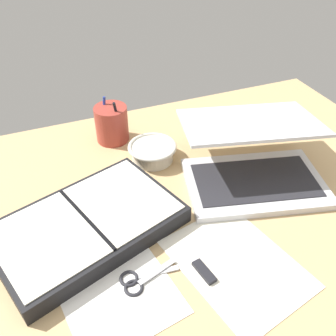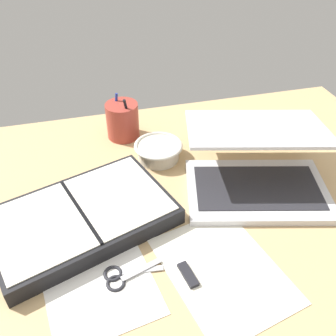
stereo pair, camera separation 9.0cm
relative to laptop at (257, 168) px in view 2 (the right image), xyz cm
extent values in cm
cube|color=tan|center=(-20.90, -4.26, -6.27)|extent=(140.00, 100.00, 2.00)
cube|color=silver|center=(-0.83, -3.31, -4.37)|extent=(39.44, 30.77, 1.80)
cube|color=#232328|center=(-0.83, -3.31, -3.35)|extent=(33.81, 23.52, 0.24)
cube|color=silver|center=(1.55, 6.18, 7.88)|extent=(39.41, 30.65, 4.17)
cube|color=silver|center=(1.44, 5.72, 7.81)|extent=(36.13, 27.69, 3.36)
cylinder|color=silver|center=(-21.44, 17.20, -3.14)|extent=(11.56, 11.56, 4.25)
torus|color=silver|center=(-21.44, 17.20, -1.02)|extent=(13.60, 13.60, 1.09)
cylinder|color=#9E382D|center=(-29.12, 31.13, 0.15)|extent=(9.67, 9.67, 10.85)
cylinder|color=black|center=(-27.53, 28.99, 2.13)|extent=(2.80, 2.29, 12.76)
cylinder|color=#233899|center=(-30.72, 33.25, 1.81)|extent=(2.49, 2.08, 12.17)
cube|color=black|center=(-44.26, -3.15, -3.18)|extent=(45.88, 36.47, 4.19)
cube|color=silver|center=(-53.45, -6.24, -0.93)|extent=(24.94, 27.61, 0.30)
cube|color=silver|center=(-35.07, -0.05, -0.93)|extent=(24.94, 27.61, 0.30)
cube|color=black|center=(-44.26, -3.15, -0.78)|extent=(8.05, 21.93, 0.30)
cube|color=#B7B7BC|center=(-33.69, -19.30, -4.67)|extent=(8.93, 3.85, 0.30)
cube|color=#B7B7BC|center=(-33.69, -19.30, -4.97)|extent=(9.06, 2.20, 0.30)
torus|color=#232328|center=(-39.20, -21.04, -4.97)|extent=(3.90, 3.90, 0.70)
torus|color=#232328|center=(-39.43, -18.65, -4.97)|extent=(3.90, 3.90, 0.70)
cube|color=silver|center=(-17.56, -23.20, -5.19)|extent=(26.80, 32.27, 0.16)
cube|color=white|center=(-42.79, -18.10, -5.19)|extent=(24.88, 30.39, 0.16)
cube|color=black|center=(-24.89, -22.88, -4.77)|extent=(3.06, 6.26, 1.00)
cube|color=silver|center=(-25.54, -19.34, -4.77)|extent=(1.40, 1.40, 0.60)
camera|label=1|loc=(-48.72, -62.94, 58.60)|focal=40.00mm
camera|label=2|loc=(-40.13, -65.76, 58.60)|focal=40.00mm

